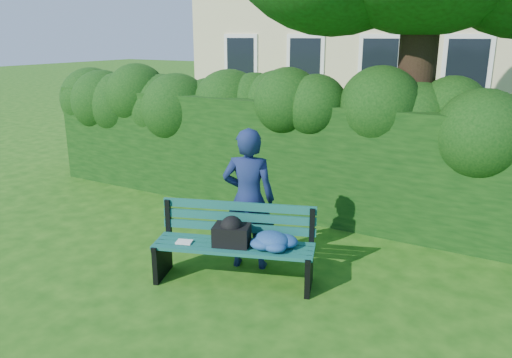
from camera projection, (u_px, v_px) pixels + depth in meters
The scene contains 4 objects.
ground at pixel (232, 262), 6.34m from camera, with size 80.00×80.00×0.00m, color #194F0F.
hedge at pixel (306, 158), 7.92m from camera, with size 10.00×1.00×1.80m.
park_bench at pixel (243, 241), 5.72m from camera, with size 1.91×1.13×0.89m.
man_reading at pixel (249, 199), 6.02m from camera, with size 0.64×0.42×1.74m, color #16224F.
Camera 1 is at (3.15, -4.87, 2.78)m, focal length 35.00 mm.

